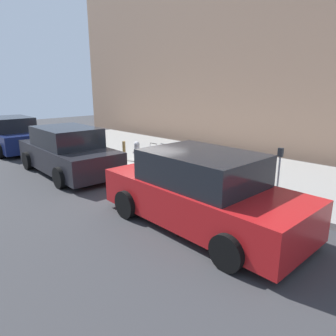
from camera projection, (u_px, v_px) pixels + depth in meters
The scene contains 17 objects.
ground_plane at pixel (140, 172), 10.73m from camera, with size 40.00×40.00×0.00m, color #333335.
sidewalk_curb at pixel (187, 158), 12.42m from camera, with size 18.00×5.00×0.14m, color gray.
building_facade_sidewalk_side at pixel (255, 29), 14.18m from camera, with size 24.00×3.00×10.97m, color #9E7A60.
suitcase_olive_0 at pixel (240, 177), 8.49m from camera, with size 0.49×0.29×0.97m.
suitcase_black_1 at pixel (224, 175), 8.84m from camera, with size 0.42×0.23×0.66m.
suitcase_teal_2 at pixel (209, 170), 9.17m from camera, with size 0.49×0.27×0.87m.
suitcase_maroon_3 at pixel (194, 169), 9.53m from camera, with size 0.49×0.24×0.80m.
suitcase_silver_4 at pixel (182, 166), 9.89m from camera, with size 0.41×0.26×0.62m.
suitcase_red_5 at pixel (173, 162), 10.22m from camera, with size 0.36×0.25×0.86m.
suitcase_navy_6 at pixel (164, 160), 10.56m from camera, with size 0.43×0.21×0.87m.
suitcase_olive_7 at pixel (154, 158), 10.84m from camera, with size 0.39×0.24×0.85m.
fire_hydrant at pixel (137, 151), 11.44m from camera, with size 0.39×0.21×0.79m.
bollard_post at pixel (124, 151), 11.76m from camera, with size 0.12×0.12×0.74m, color brown.
parking_meter at pixel (279, 165), 7.80m from camera, with size 0.12×0.09×1.27m.
parked_car_red_0 at pixel (201, 192), 6.45m from camera, with size 4.62×2.22×1.62m.
parked_car_charcoal_1 at pixel (68, 152), 10.45m from camera, with size 4.66×2.22×1.58m.
parked_car_navy_2 at pixel (12, 135), 14.10m from camera, with size 4.35×2.14×1.55m.
Camera 1 is at (-8.02, 6.59, 2.92)m, focal length 32.75 mm.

